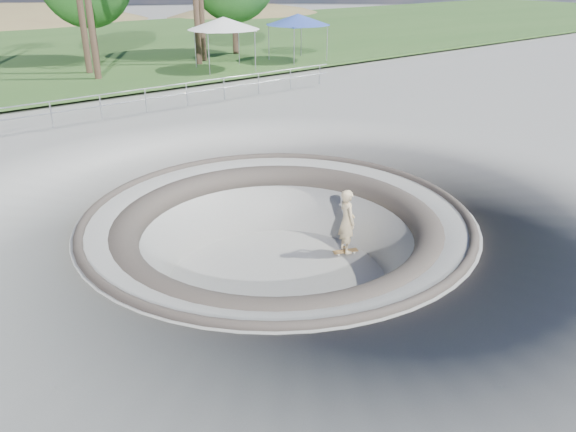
% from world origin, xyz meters
% --- Properties ---
extents(ground, '(180.00, 180.00, 0.00)m').
position_xyz_m(ground, '(0.00, 0.00, 0.00)').
color(ground, '#969591').
rests_on(ground, ground).
extents(skate_bowl, '(14.00, 14.00, 4.10)m').
position_xyz_m(skate_bowl, '(0.00, 0.00, -1.83)').
color(skate_bowl, '#969591').
rests_on(skate_bowl, ground).
extents(safety_railing, '(25.00, 0.06, 1.03)m').
position_xyz_m(safety_railing, '(0.00, 12.00, 0.69)').
color(safety_railing, '#96999E').
rests_on(safety_railing, ground).
extents(skateboard, '(0.79, 0.49, 0.08)m').
position_xyz_m(skateboard, '(2.48, -0.12, -1.84)').
color(skateboard, olive).
rests_on(skateboard, ground).
extents(skater, '(0.67, 0.82, 1.96)m').
position_xyz_m(skater, '(2.48, -0.12, -0.84)').
color(skater, beige).
rests_on(skater, skateboard).
extents(canopy_white, '(5.75, 5.75, 2.99)m').
position_xyz_m(canopy_white, '(10.21, 18.53, 2.90)').
color(canopy_white, '#96999E').
rests_on(canopy_white, ground).
extents(canopy_blue, '(5.73, 5.73, 2.90)m').
position_xyz_m(canopy_blue, '(15.83, 18.55, 2.81)').
color(canopy_blue, '#96999E').
rests_on(canopy_blue, ground).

